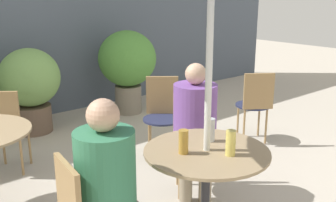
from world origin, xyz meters
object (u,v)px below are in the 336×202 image
object	(u,v)px
seated_person_0	(195,120)
seated_person_1	(108,179)
bistro_chair_3	(162,109)
bistro_chair_5	(6,124)
beer_glass_0	(183,142)
bistro_chair_4	(256,101)
potted_plant_1	(30,84)
bistro_chair_0	(193,133)
cafe_table_near	(206,169)
potted_plant_2	(127,63)
beer_glass_2	(211,130)
beer_glass_1	(231,143)

from	to	relation	value
seated_person_0	seated_person_1	size ratio (longest dim) A/B	0.99
bistro_chair_3	bistro_chair_5	xyz separation A→B (m)	(-1.44, 0.59, 0.00)
bistro_chair_5	beer_glass_0	xyz separation A→B (m)	(0.51, -1.95, 0.28)
bistro_chair_3	bistro_chair_4	bearing A→B (deg)	17.59
bistro_chair_3	bistro_chair_4	size ratio (longest dim) A/B	1.00
seated_person_1	potted_plant_1	bearing A→B (deg)	-5.46
seated_person_0	bistro_chair_0	bearing A→B (deg)	90.00
potted_plant_1	bistro_chair_0	bearing A→B (deg)	-76.89
cafe_table_near	seated_person_0	distance (m)	0.71
bistro_chair_0	potted_plant_2	xyz separation A→B (m)	(0.84, 2.27, 0.23)
bistro_chair_5	seated_person_1	xyz separation A→B (m)	(-0.03, -1.92, 0.18)
bistro_chair_0	bistro_chair_4	bearing A→B (deg)	51.49
cafe_table_near	potted_plant_2	distance (m)	3.25
bistro_chair_4	potted_plant_2	size ratio (longest dim) A/B	0.71
bistro_chair_5	seated_person_0	distance (m)	1.83
cafe_table_near	potted_plant_1	distance (m)	3.03
cafe_table_near	seated_person_1	xyz separation A→B (m)	(-0.70, 0.09, 0.12)
bistro_chair_3	seated_person_1	distance (m)	1.99
cafe_table_near	beer_glass_0	distance (m)	0.28
beer_glass_2	potted_plant_2	distance (m)	3.10
cafe_table_near	bistro_chair_5	distance (m)	2.12
bistro_chair_3	bistro_chair_0	bearing A→B (deg)	-69.12
cafe_table_near	bistro_chair_5	size ratio (longest dim) A/B	0.98
bistro_chair_0	beer_glass_1	size ratio (longest dim) A/B	5.11
bistro_chair_5	beer_glass_0	bearing A→B (deg)	141.89
bistro_chair_4	beer_glass_0	size ratio (longest dim) A/B	5.37
seated_person_0	beer_glass_0	bearing A→B (deg)	-101.89
bistro_chair_5	beer_glass_1	size ratio (longest dim) A/B	5.11
seated_person_0	beer_glass_0	distance (m)	0.78
bistro_chair_5	potted_plant_1	distance (m)	1.21
cafe_table_near	bistro_chair_5	world-z (taller)	bistro_chair_5
seated_person_1	potted_plant_1	distance (m)	3.01
bistro_chair_4	beer_glass_0	distance (m)	2.19
bistro_chair_4	seated_person_1	distance (m)	2.67
seated_person_1	beer_glass_0	size ratio (longest dim) A/B	7.39
beer_glass_0	potted_plant_1	bearing A→B (deg)	87.60
seated_person_0	potted_plant_1	xyz separation A→B (m)	(-0.46, 2.47, -0.07)
bistro_chair_4	seated_person_1	world-z (taller)	seated_person_1
cafe_table_near	bistro_chair_3	xyz separation A→B (m)	(0.77, 1.42, -0.06)
bistro_chair_0	bistro_chair_3	size ratio (longest dim) A/B	1.00
beer_glass_0	beer_glass_1	distance (m)	0.30
beer_glass_0	seated_person_1	bearing A→B (deg)	176.62
beer_glass_1	bistro_chair_0	bearing A→B (deg)	61.00
bistro_chair_5	beer_glass_0	world-z (taller)	beer_glass_0
beer_glass_0	bistro_chair_5	bearing A→B (deg)	104.79
cafe_table_near	seated_person_1	world-z (taller)	seated_person_1
beer_glass_0	beer_glass_1	world-z (taller)	beer_glass_1
cafe_table_near	seated_person_0	size ratio (longest dim) A/B	0.72
bistro_chair_3	bistro_chair_5	distance (m)	1.55
beer_glass_0	seated_person_0	bearing A→B (deg)	40.73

